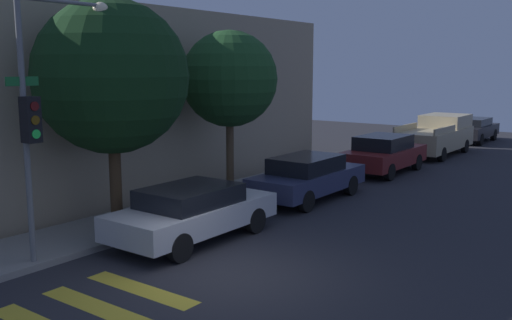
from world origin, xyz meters
TOP-DOWN VIEW (x-y plane):
  - ground_plane at (0.00, 0.00)m, footprint 60.00×60.00m
  - sidewalk at (0.00, 4.31)m, footprint 26.00×2.22m
  - traffic_light_pole at (-1.53, 3.37)m, footprint 2.50×0.56m
  - sedan_near_corner at (1.33, 2.10)m, footprint 4.30×1.86m
  - sedan_middle at (6.53, 2.10)m, footprint 4.41×1.75m
  - sedan_far_end at (12.19, 2.10)m, footprint 4.33×1.85m
  - pickup_truck at (18.16, 2.10)m, footprint 5.34×2.09m
  - sedan_tail_of_row at (23.84, 2.10)m, footprint 4.33×1.89m
  - tree_near_corner at (0.74, 4.12)m, footprint 3.72×3.72m
  - tree_midblock at (5.23, 4.12)m, footprint 2.92×2.92m

SIDE VIEW (x-z plane):
  - ground_plane at x=0.00m, z-range 0.00..0.00m
  - sidewalk at x=0.00m, z-range 0.00..0.14m
  - sedan_near_corner at x=1.33m, z-range 0.05..1.36m
  - sedan_tail_of_row at x=23.84m, z-range 0.05..1.37m
  - sedan_middle at x=6.53m, z-range 0.04..1.41m
  - sedan_far_end at x=12.19m, z-range 0.03..1.50m
  - pickup_truck at x=18.16m, z-range 0.01..1.80m
  - traffic_light_pole at x=-1.53m, z-range 0.80..6.33m
  - tree_midblock at x=5.23m, z-range 1.11..6.28m
  - tree_near_corner at x=0.74m, z-range 0.98..6.68m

